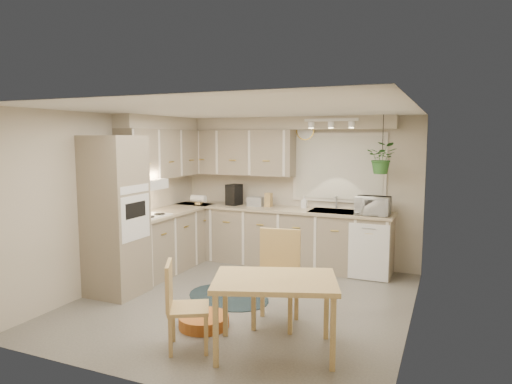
# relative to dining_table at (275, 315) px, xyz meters

# --- Properties ---
(floor) EXTENTS (4.20, 4.20, 0.00)m
(floor) POSITION_rel_dining_table_xyz_m (-0.85, 1.12, -0.37)
(floor) COLOR slate
(floor) RESTS_ON ground
(ceiling) EXTENTS (4.20, 4.20, 0.00)m
(ceiling) POSITION_rel_dining_table_xyz_m (-0.85, 1.12, 2.03)
(ceiling) COLOR silver
(ceiling) RESTS_ON wall_back
(wall_back) EXTENTS (4.00, 0.04, 2.40)m
(wall_back) POSITION_rel_dining_table_xyz_m (-0.85, 3.22, 0.83)
(wall_back) COLOR #BAAF9A
(wall_back) RESTS_ON floor
(wall_front) EXTENTS (4.00, 0.04, 2.40)m
(wall_front) POSITION_rel_dining_table_xyz_m (-0.85, -0.98, 0.83)
(wall_front) COLOR #BAAF9A
(wall_front) RESTS_ON floor
(wall_left) EXTENTS (0.04, 4.20, 2.40)m
(wall_left) POSITION_rel_dining_table_xyz_m (-2.85, 1.12, 0.83)
(wall_left) COLOR #BAAF9A
(wall_left) RESTS_ON floor
(wall_right) EXTENTS (0.04, 4.20, 2.40)m
(wall_right) POSITION_rel_dining_table_xyz_m (1.15, 1.12, 0.83)
(wall_right) COLOR #BAAF9A
(wall_right) RESTS_ON floor
(base_cab_left) EXTENTS (0.60, 1.85, 0.90)m
(base_cab_left) POSITION_rel_dining_table_xyz_m (-2.55, 1.99, 0.08)
(base_cab_left) COLOR gray
(base_cab_left) RESTS_ON floor
(base_cab_back) EXTENTS (3.60, 0.60, 0.90)m
(base_cab_back) POSITION_rel_dining_table_xyz_m (-1.05, 2.92, 0.08)
(base_cab_back) COLOR gray
(base_cab_back) RESTS_ON floor
(counter_left) EXTENTS (0.64, 1.89, 0.04)m
(counter_left) POSITION_rel_dining_table_xyz_m (-2.54, 1.99, 0.55)
(counter_left) COLOR tan
(counter_left) RESTS_ON base_cab_left
(counter_back) EXTENTS (3.64, 0.64, 0.04)m
(counter_back) POSITION_rel_dining_table_xyz_m (-1.05, 2.91, 0.55)
(counter_back) COLOR tan
(counter_back) RESTS_ON base_cab_back
(oven_stack) EXTENTS (0.65, 0.65, 2.10)m
(oven_stack) POSITION_rel_dining_table_xyz_m (-2.52, 0.74, 0.68)
(oven_stack) COLOR gray
(oven_stack) RESTS_ON floor
(wall_oven_face) EXTENTS (0.02, 0.56, 0.58)m
(wall_oven_face) POSITION_rel_dining_table_xyz_m (-2.20, 0.74, 0.68)
(wall_oven_face) COLOR silver
(wall_oven_face) RESTS_ON oven_stack
(upper_cab_left) EXTENTS (0.35, 2.00, 0.75)m
(upper_cab_left) POSITION_rel_dining_table_xyz_m (-2.67, 2.12, 1.46)
(upper_cab_left) COLOR gray
(upper_cab_left) RESTS_ON wall_left
(upper_cab_back) EXTENTS (2.00, 0.35, 0.75)m
(upper_cab_back) POSITION_rel_dining_table_xyz_m (-1.85, 3.04, 1.46)
(upper_cab_back) COLOR gray
(upper_cab_back) RESTS_ON wall_back
(soffit_left) EXTENTS (0.30, 2.00, 0.20)m
(soffit_left) POSITION_rel_dining_table_xyz_m (-2.70, 2.12, 1.93)
(soffit_left) COLOR #BAAF9A
(soffit_left) RESTS_ON wall_left
(soffit_back) EXTENTS (3.60, 0.30, 0.20)m
(soffit_back) POSITION_rel_dining_table_xyz_m (-1.05, 3.07, 1.93)
(soffit_back) COLOR #BAAF9A
(soffit_back) RESTS_ON wall_back
(cooktop) EXTENTS (0.52, 0.58, 0.02)m
(cooktop) POSITION_rel_dining_table_xyz_m (-2.53, 1.42, 0.58)
(cooktop) COLOR silver
(cooktop) RESTS_ON counter_left
(range_hood) EXTENTS (0.40, 0.60, 0.14)m
(range_hood) POSITION_rel_dining_table_xyz_m (-2.55, 1.42, 1.03)
(range_hood) COLOR silver
(range_hood) RESTS_ON upper_cab_left
(window_blinds) EXTENTS (1.40, 0.02, 1.00)m
(window_blinds) POSITION_rel_dining_table_xyz_m (-0.15, 3.19, 1.23)
(window_blinds) COLOR beige
(window_blinds) RESTS_ON wall_back
(window_frame) EXTENTS (1.50, 0.02, 1.10)m
(window_frame) POSITION_rel_dining_table_xyz_m (-0.15, 3.20, 1.23)
(window_frame) COLOR beige
(window_frame) RESTS_ON wall_back
(sink) EXTENTS (0.70, 0.48, 0.10)m
(sink) POSITION_rel_dining_table_xyz_m (-0.15, 2.92, 0.53)
(sink) COLOR #A5A8AC
(sink) RESTS_ON counter_back
(dishwasher_front) EXTENTS (0.58, 0.02, 0.83)m
(dishwasher_front) POSITION_rel_dining_table_xyz_m (0.45, 2.61, 0.06)
(dishwasher_front) COLOR silver
(dishwasher_front) RESTS_ON base_cab_back
(track_light_bar) EXTENTS (0.80, 0.04, 0.04)m
(track_light_bar) POSITION_rel_dining_table_xyz_m (-0.15, 2.67, 1.96)
(track_light_bar) COLOR silver
(track_light_bar) RESTS_ON ceiling
(wall_clock) EXTENTS (0.30, 0.03, 0.30)m
(wall_clock) POSITION_rel_dining_table_xyz_m (-0.70, 3.19, 1.81)
(wall_clock) COLOR #E0BA4F
(wall_clock) RESTS_ON wall_back
(dining_table) EXTENTS (1.36, 1.12, 0.73)m
(dining_table) POSITION_rel_dining_table_xyz_m (0.00, 0.00, 0.00)
(dining_table) COLOR tan
(dining_table) RESTS_ON floor
(chair_left) EXTENTS (0.56, 0.56, 0.87)m
(chair_left) POSITION_rel_dining_table_xyz_m (-0.80, -0.26, 0.07)
(chair_left) COLOR tan
(chair_left) RESTS_ON floor
(chair_back) EXTENTS (0.56, 0.56, 1.04)m
(chair_back) POSITION_rel_dining_table_xyz_m (-0.22, 0.61, 0.15)
(chair_back) COLOR tan
(chair_back) RESTS_ON floor
(braided_rug) EXTENTS (1.44, 1.28, 0.01)m
(braided_rug) POSITION_rel_dining_table_xyz_m (-1.10, 1.19, -0.36)
(braided_rug) COLOR black
(braided_rug) RESTS_ON floor
(pet_bed) EXTENTS (0.73, 0.73, 0.13)m
(pet_bed) POSITION_rel_dining_table_xyz_m (-0.93, 0.24, -0.30)
(pet_bed) COLOR #A55E21
(pet_bed) RESTS_ON floor
(microwave) EXTENTS (0.50, 0.28, 0.33)m
(microwave) POSITION_rel_dining_table_xyz_m (0.46, 2.82, 0.74)
(microwave) COLOR silver
(microwave) RESTS_ON counter_back
(soap_bottle) EXTENTS (0.09, 0.19, 0.09)m
(soap_bottle) POSITION_rel_dining_table_xyz_m (-0.66, 3.07, 0.62)
(soap_bottle) COLOR silver
(soap_bottle) RESTS_ON counter_back
(hanging_plant) EXTENTS (0.42, 0.46, 0.36)m
(hanging_plant) POSITION_rel_dining_table_xyz_m (0.58, 2.82, 1.36)
(hanging_plant) COLOR #306729
(hanging_plant) RESTS_ON ceiling
(coffee_maker) EXTENTS (0.24, 0.28, 0.35)m
(coffee_maker) POSITION_rel_dining_table_xyz_m (-1.85, 2.92, 0.75)
(coffee_maker) COLOR black
(coffee_maker) RESTS_ON counter_back
(toaster) EXTENTS (0.26, 0.16, 0.15)m
(toaster) POSITION_rel_dining_table_xyz_m (-1.47, 2.94, 0.65)
(toaster) COLOR #A5A8AC
(toaster) RESTS_ON counter_back
(knife_block) EXTENTS (0.11, 0.11, 0.23)m
(knife_block) POSITION_rel_dining_table_xyz_m (-1.25, 2.97, 0.69)
(knife_block) COLOR tan
(knife_block) RESTS_ON counter_back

